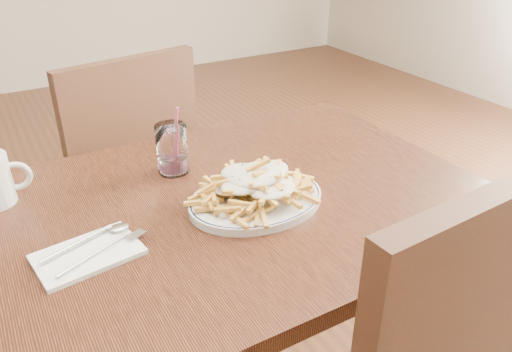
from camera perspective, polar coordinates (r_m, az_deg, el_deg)
table at (r=1.16m, az=-4.08°, el=-6.16°), size 1.20×0.80×0.75m
chair_far at (r=1.75m, az=-14.75°, el=0.48°), size 0.51×0.51×0.95m
fries_plate at (r=1.10m, az=-0.00°, el=-2.73°), size 0.37×0.34×0.02m
loaded_fries at (r=1.07m, az=-0.00°, el=-0.49°), size 0.28×0.23×0.07m
napkin at (r=1.00m, az=-18.66°, el=-8.48°), size 0.20×0.15×0.01m
cutlery at (r=1.00m, az=-18.84°, el=-7.92°), size 0.20×0.15×0.01m
water_glass at (r=1.23m, az=-9.52°, el=2.75°), size 0.08×0.08×0.17m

